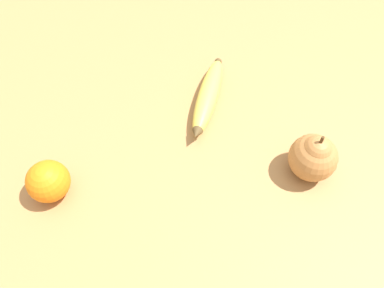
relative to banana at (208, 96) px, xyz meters
name	(u,v)px	position (x,y,z in m)	size (l,w,h in m)	color
ground_plane	(174,140)	(0.06, 0.10, -0.02)	(3.00, 3.00, 0.00)	#A87A47
banana	(208,96)	(0.00, 0.00, 0.00)	(0.07, 0.21, 0.04)	#DBCC4C
orange	(48,181)	(0.25, 0.22, 0.02)	(0.07, 0.07, 0.07)	orange
pear	(314,156)	(-0.19, 0.14, 0.03)	(0.08, 0.08, 0.10)	#B2753D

